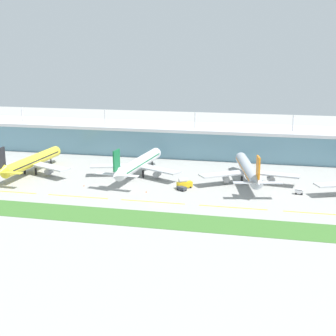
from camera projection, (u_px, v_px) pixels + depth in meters
ground_plane at (158, 205)px, 200.72m from camera, size 600.00×600.00×0.00m
terminal_building at (196, 140)px, 291.85m from camera, size 288.00×34.00×26.89m
airliner_nearest at (31, 162)px, 248.97m from camera, size 48.76×61.19×18.90m
airliner_near_middle at (138, 164)px, 244.23m from camera, size 48.58×62.13×18.90m
airliner_far_middle at (248, 170)px, 231.84m from camera, size 47.73×60.73×18.90m
taxiway_stripe_west at (8, 192)px, 219.05m from camera, size 28.00×0.70×0.04m
taxiway_stripe_mid_west at (78, 197)px, 211.80m from camera, size 28.00×0.70×0.04m
taxiway_stripe_centre at (153, 202)px, 204.56m from camera, size 28.00×0.70×0.04m
taxiway_stripe_mid_east at (233, 207)px, 197.32m from camera, size 28.00×0.70×0.04m
taxiway_stripe_east at (319, 214)px, 190.08m from camera, size 28.00×0.70×0.04m
grass_verge at (146, 219)px, 183.93m from camera, size 300.00×18.00×0.10m
baggage_cart at (299, 192)px, 214.83m from camera, size 3.69×2.15×2.48m
fuel_truck at (184, 184)px, 224.01m from camera, size 7.39×6.26×4.95m
pushback_tug at (182, 188)px, 220.61m from camera, size 5.00×4.40×1.85m
safety_cone_left_wingtip at (84, 186)px, 227.66m from camera, size 0.56×0.56×0.70m
safety_cone_nose_front at (146, 192)px, 217.90m from camera, size 0.56×0.56×0.70m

